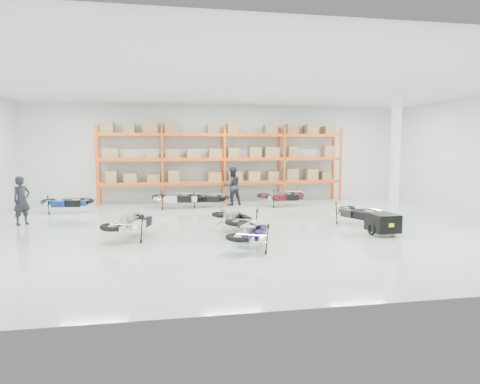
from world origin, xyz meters
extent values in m
plane|color=#A9BCAB|center=(0.00, 0.00, 0.00)|extent=(18.00, 18.00, 0.00)
plane|color=white|center=(0.00, 0.00, 4.50)|extent=(18.00, 18.00, 0.00)
plane|color=silver|center=(0.00, 7.00, 2.25)|extent=(18.00, 0.00, 18.00)
plane|color=silver|center=(0.00, -7.00, 2.25)|extent=(18.00, 0.00, 18.00)
cube|color=#F44F0C|center=(-5.60, 6.00, 1.75)|extent=(0.08, 0.08, 3.50)
cube|color=#F44F0C|center=(-5.60, 6.90, 1.75)|extent=(0.08, 0.08, 3.50)
cube|color=#F44F0C|center=(-2.80, 6.00, 1.75)|extent=(0.08, 0.08, 3.50)
cube|color=#F44F0C|center=(-2.80, 6.90, 1.75)|extent=(0.08, 0.08, 3.50)
cube|color=#F44F0C|center=(0.00, 6.00, 1.75)|extent=(0.08, 0.08, 3.50)
cube|color=#F44F0C|center=(0.00, 6.90, 1.75)|extent=(0.08, 0.08, 3.50)
cube|color=#F44F0C|center=(2.80, 6.00, 1.75)|extent=(0.08, 0.08, 3.50)
cube|color=#F44F0C|center=(2.80, 6.90, 1.75)|extent=(0.08, 0.08, 3.50)
cube|color=#F44F0C|center=(5.60, 6.00, 1.75)|extent=(0.08, 0.08, 3.50)
cube|color=#F44F0C|center=(5.60, 6.90, 1.75)|extent=(0.08, 0.08, 3.50)
cube|color=#F44F0C|center=(-4.20, 6.00, 0.90)|extent=(2.70, 0.08, 0.12)
cube|color=#F44F0C|center=(-4.20, 6.90, 0.90)|extent=(2.70, 0.08, 0.12)
cube|color=#A68156|center=(-4.20, 6.45, 0.97)|extent=(2.68, 0.88, 0.02)
cube|color=#A68156|center=(-4.20, 6.45, 1.20)|extent=(2.40, 0.70, 0.44)
cube|color=#F44F0C|center=(-1.40, 6.00, 0.90)|extent=(2.70, 0.08, 0.12)
cube|color=#F44F0C|center=(-1.40, 6.90, 0.90)|extent=(2.70, 0.08, 0.12)
cube|color=#A68156|center=(-1.40, 6.45, 0.97)|extent=(2.68, 0.88, 0.02)
cube|color=#A68156|center=(-1.40, 6.45, 1.20)|extent=(2.40, 0.70, 0.44)
cube|color=#F44F0C|center=(1.40, 6.00, 0.90)|extent=(2.70, 0.08, 0.12)
cube|color=#F44F0C|center=(1.40, 6.90, 0.90)|extent=(2.70, 0.08, 0.12)
cube|color=#A68156|center=(1.40, 6.45, 0.97)|extent=(2.68, 0.88, 0.02)
cube|color=#A68156|center=(1.40, 6.45, 1.20)|extent=(2.40, 0.70, 0.44)
cube|color=#F44F0C|center=(4.20, 6.00, 0.90)|extent=(2.70, 0.08, 0.12)
cube|color=#F44F0C|center=(4.20, 6.90, 0.90)|extent=(2.70, 0.08, 0.12)
cube|color=#A68156|center=(4.20, 6.45, 0.97)|extent=(2.68, 0.88, 0.02)
cube|color=#A68156|center=(4.20, 6.45, 1.20)|extent=(2.40, 0.70, 0.44)
cube|color=#F44F0C|center=(-4.20, 6.00, 2.00)|extent=(2.70, 0.08, 0.12)
cube|color=#F44F0C|center=(-4.20, 6.90, 2.00)|extent=(2.70, 0.08, 0.12)
cube|color=#A68156|center=(-4.20, 6.45, 2.07)|extent=(2.68, 0.88, 0.02)
cube|color=#A68156|center=(-4.20, 6.45, 2.30)|extent=(2.40, 0.70, 0.44)
cube|color=#F44F0C|center=(-1.40, 6.00, 2.00)|extent=(2.70, 0.08, 0.12)
cube|color=#F44F0C|center=(-1.40, 6.90, 2.00)|extent=(2.70, 0.08, 0.12)
cube|color=#A68156|center=(-1.40, 6.45, 2.07)|extent=(2.68, 0.88, 0.02)
cube|color=#A68156|center=(-1.40, 6.45, 2.30)|extent=(2.40, 0.70, 0.44)
cube|color=#F44F0C|center=(1.40, 6.00, 2.00)|extent=(2.70, 0.08, 0.12)
cube|color=#F44F0C|center=(1.40, 6.90, 2.00)|extent=(2.70, 0.08, 0.12)
cube|color=#A68156|center=(1.40, 6.45, 2.07)|extent=(2.68, 0.88, 0.02)
cube|color=#A68156|center=(1.40, 6.45, 2.30)|extent=(2.40, 0.70, 0.44)
cube|color=#F44F0C|center=(4.20, 6.00, 2.00)|extent=(2.70, 0.08, 0.12)
cube|color=#F44F0C|center=(4.20, 6.90, 2.00)|extent=(2.70, 0.08, 0.12)
cube|color=#A68156|center=(4.20, 6.45, 2.07)|extent=(2.68, 0.88, 0.02)
cube|color=#A68156|center=(4.20, 6.45, 2.30)|extent=(2.40, 0.70, 0.44)
cube|color=#F44F0C|center=(-4.20, 6.00, 3.10)|extent=(2.70, 0.08, 0.12)
cube|color=#F44F0C|center=(-4.20, 6.90, 3.10)|extent=(2.70, 0.08, 0.12)
cube|color=#A68156|center=(-4.20, 6.45, 3.17)|extent=(2.68, 0.88, 0.02)
cube|color=#A68156|center=(-4.20, 6.45, 3.40)|extent=(2.40, 0.70, 0.44)
cube|color=#F44F0C|center=(-1.40, 6.00, 3.10)|extent=(2.70, 0.08, 0.12)
cube|color=#F44F0C|center=(-1.40, 6.90, 3.10)|extent=(2.70, 0.08, 0.12)
cube|color=#A68156|center=(-1.40, 6.45, 3.17)|extent=(2.68, 0.88, 0.02)
cube|color=#A68156|center=(-1.40, 6.45, 3.40)|extent=(2.40, 0.70, 0.44)
cube|color=#F44F0C|center=(1.40, 6.00, 3.10)|extent=(2.70, 0.08, 0.12)
cube|color=#F44F0C|center=(1.40, 6.90, 3.10)|extent=(2.70, 0.08, 0.12)
cube|color=#A68156|center=(1.40, 6.45, 3.17)|extent=(2.68, 0.88, 0.02)
cube|color=#A68156|center=(1.40, 6.45, 3.40)|extent=(2.40, 0.70, 0.44)
cube|color=#F44F0C|center=(4.20, 6.00, 3.10)|extent=(2.70, 0.08, 0.12)
cube|color=#F44F0C|center=(4.20, 6.90, 3.10)|extent=(2.70, 0.08, 0.12)
cube|color=#A68156|center=(4.20, 6.45, 3.17)|extent=(2.68, 0.88, 0.02)
cube|color=#A68156|center=(4.20, 6.45, 3.40)|extent=(2.40, 0.70, 0.44)
cube|color=white|center=(5.20, 0.50, 2.25)|extent=(0.25, 0.25, 4.50)
cube|color=black|center=(3.45, -1.95, 0.38)|extent=(0.74, 0.92, 0.52)
cube|color=yellow|center=(3.45, -2.41, 0.38)|extent=(0.15, 0.02, 0.10)
torus|color=black|center=(3.09, -1.95, 0.19)|extent=(0.08, 0.36, 0.36)
torus|color=black|center=(3.81, -1.95, 0.19)|extent=(0.08, 0.36, 0.36)
cylinder|color=black|center=(3.45, -1.34, 0.42)|extent=(0.07, 0.85, 0.04)
imported|color=black|center=(-7.39, 1.77, 0.81)|extent=(0.68, 0.69, 1.61)
imported|color=black|center=(0.21, 5.25, 0.85)|extent=(0.93, 0.78, 1.70)
camera|label=1|loc=(-2.86, -13.24, 2.56)|focal=32.00mm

